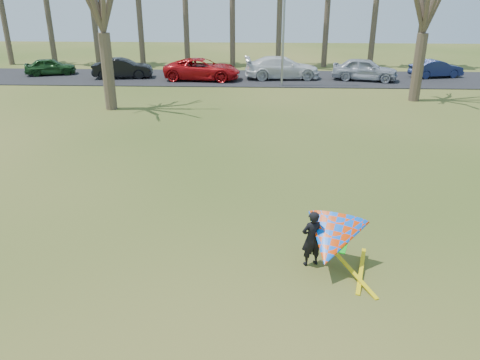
{
  "coord_description": "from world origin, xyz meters",
  "views": [
    {
      "loc": [
        0.61,
        -11.04,
        6.51
      ],
      "look_at": [
        0.0,
        2.0,
        1.1
      ],
      "focal_mm": 35.0,
      "sensor_mm": 36.0,
      "label": 1
    }
  ],
  "objects_px": {
    "car_4": "(365,69)",
    "kite_flyer": "(330,240)",
    "car_5": "(436,69)",
    "car_1": "(123,68)",
    "car_2": "(202,69)",
    "streetlight": "(286,20)",
    "car_0": "(50,66)",
    "car_3": "(282,68)"
  },
  "relations": [
    {
      "from": "car_4",
      "to": "car_2",
      "type": "bearing_deg",
      "value": 104.87
    },
    {
      "from": "car_1",
      "to": "car_3",
      "type": "bearing_deg",
      "value": -96.74
    },
    {
      "from": "car_1",
      "to": "car_4",
      "type": "xyz_separation_m",
      "value": [
        18.17,
        -0.11,
        0.08
      ]
    },
    {
      "from": "car_3",
      "to": "car_2",
      "type": "bearing_deg",
      "value": 92.35
    },
    {
      "from": "car_1",
      "to": "kite_flyer",
      "type": "relative_size",
      "value": 1.85
    },
    {
      "from": "car_4",
      "to": "car_5",
      "type": "relative_size",
      "value": 1.19
    },
    {
      "from": "car_0",
      "to": "car_3",
      "type": "relative_size",
      "value": 0.67
    },
    {
      "from": "streetlight",
      "to": "car_1",
      "type": "xyz_separation_m",
      "value": [
        -12.13,
        2.51,
        -3.68
      ]
    },
    {
      "from": "car_0",
      "to": "car_2",
      "type": "relative_size",
      "value": 0.68
    },
    {
      "from": "car_0",
      "to": "car_4",
      "type": "relative_size",
      "value": 0.8
    },
    {
      "from": "car_1",
      "to": "car_5",
      "type": "distance_m",
      "value": 23.94
    },
    {
      "from": "car_2",
      "to": "car_3",
      "type": "distance_m",
      "value": 6.01
    },
    {
      "from": "car_0",
      "to": "streetlight",
      "type": "bearing_deg",
      "value": -119.24
    },
    {
      "from": "car_4",
      "to": "kite_flyer",
      "type": "bearing_deg",
      "value": -179.84
    },
    {
      "from": "car_4",
      "to": "car_5",
      "type": "bearing_deg",
      "value": -62.08
    },
    {
      "from": "car_4",
      "to": "kite_flyer",
      "type": "height_order",
      "value": "kite_flyer"
    },
    {
      "from": "streetlight",
      "to": "car_0",
      "type": "bearing_deg",
      "value": 168.84
    },
    {
      "from": "streetlight",
      "to": "kite_flyer",
      "type": "xyz_separation_m",
      "value": [
        0.17,
        -23.07,
        -3.63
      ]
    },
    {
      "from": "car_1",
      "to": "car_5",
      "type": "xyz_separation_m",
      "value": [
        23.89,
        1.4,
        -0.07
      ]
    },
    {
      "from": "car_1",
      "to": "car_3",
      "type": "height_order",
      "value": "car_3"
    },
    {
      "from": "streetlight",
      "to": "car_0",
      "type": "height_order",
      "value": "streetlight"
    },
    {
      "from": "car_5",
      "to": "kite_flyer",
      "type": "xyz_separation_m",
      "value": [
        -11.59,
        -26.98,
        0.13
      ]
    },
    {
      "from": "car_0",
      "to": "car_3",
      "type": "distance_m",
      "value": 18.19
    },
    {
      "from": "kite_flyer",
      "to": "car_2",
      "type": "bearing_deg",
      "value": 103.8
    },
    {
      "from": "car_4",
      "to": "car_3",
      "type": "bearing_deg",
      "value": 99.52
    },
    {
      "from": "car_0",
      "to": "car_1",
      "type": "distance_m",
      "value": 6.17
    },
    {
      "from": "car_3",
      "to": "kite_flyer",
      "type": "height_order",
      "value": "kite_flyer"
    },
    {
      "from": "car_0",
      "to": "car_5",
      "type": "height_order",
      "value": "car_5"
    },
    {
      "from": "car_2",
      "to": "car_5",
      "type": "relative_size",
      "value": 1.41
    },
    {
      "from": "car_2",
      "to": "car_5",
      "type": "xyz_separation_m",
      "value": [
        17.76,
        1.87,
        -0.13
      ]
    },
    {
      "from": "car_0",
      "to": "car_1",
      "type": "relative_size",
      "value": 0.86
    },
    {
      "from": "streetlight",
      "to": "car_3",
      "type": "xyz_separation_m",
      "value": [
        -0.03,
        2.78,
        -3.59
      ]
    },
    {
      "from": "car_3",
      "to": "car_4",
      "type": "bearing_deg",
      "value": -98.43
    },
    {
      "from": "car_3",
      "to": "car_4",
      "type": "relative_size",
      "value": 1.19
    },
    {
      "from": "car_0",
      "to": "car_4",
      "type": "xyz_separation_m",
      "value": [
        24.25,
        -1.19,
        0.16
      ]
    },
    {
      "from": "car_5",
      "to": "car_4",
      "type": "bearing_deg",
      "value": 90.6
    },
    {
      "from": "car_1",
      "to": "car_2",
      "type": "xyz_separation_m",
      "value": [
        6.14,
        -0.47,
        0.05
      ]
    },
    {
      "from": "car_4",
      "to": "kite_flyer",
      "type": "relative_size",
      "value": 1.98
    },
    {
      "from": "car_2",
      "to": "kite_flyer",
      "type": "relative_size",
      "value": 2.35
    },
    {
      "from": "streetlight",
      "to": "car_5",
      "type": "bearing_deg",
      "value": 18.38
    },
    {
      "from": "car_3",
      "to": "kite_flyer",
      "type": "bearing_deg",
      "value": 175.64
    },
    {
      "from": "car_1",
      "to": "car_2",
      "type": "distance_m",
      "value": 6.15
    }
  ]
}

